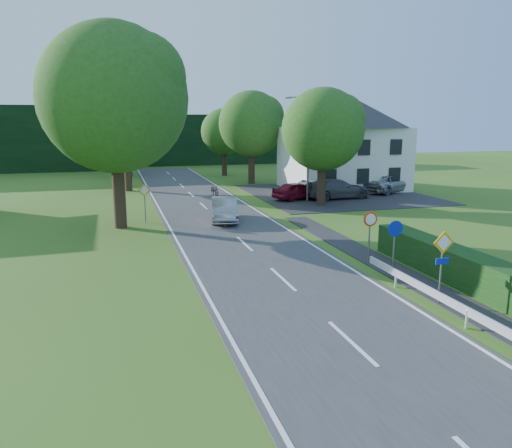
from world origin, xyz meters
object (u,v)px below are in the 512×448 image
object	(u,v)px
motorcycle	(215,190)
parked_car_silver_b	(388,183)
parked_car_grey	(337,189)
parked_car_red	(297,191)
parasol	(330,180)
parked_car_silver_a	(318,188)
moving_car	(225,209)
streetlight	(307,144)

from	to	relation	value
motorcycle	parked_car_silver_b	bearing A→B (deg)	-13.70
motorcycle	parked_car_grey	bearing A→B (deg)	-30.42
parked_car_red	parasol	xyz separation A→B (m)	(4.62, 3.98, 0.28)
parked_car_silver_a	parasol	bearing A→B (deg)	-42.95
moving_car	parked_car_red	world-z (taller)	moving_car
moving_car	parked_car_silver_b	xyz separation A→B (m)	(16.50, 8.58, 0.04)
parked_car_red	parked_car_grey	xyz separation A→B (m)	(3.25, -0.48, 0.09)
streetlight	motorcycle	xyz separation A→B (m)	(-6.26, 4.70, -3.93)
parked_car_silver_a	parasol	world-z (taller)	parasol
streetlight	parked_car_red	distance (m)	3.88
moving_car	parked_car_silver_b	world-z (taller)	parked_car_silver_b
motorcycle	parked_car_red	bearing A→B (deg)	-37.89
parked_car_silver_b	parasol	distance (m)	5.05
parked_car_silver_a	streetlight	bearing A→B (deg)	133.52
motorcycle	parked_car_silver_b	xyz separation A→B (m)	(15.00, -2.04, 0.28)
parked_car_silver_a	parasol	xyz separation A→B (m)	(2.34, 2.90, 0.29)
parked_car_grey	parked_car_red	bearing A→B (deg)	77.68
parked_car_silver_a	parasol	size ratio (longest dim) A/B	1.93
moving_car	parked_car_silver_b	bearing A→B (deg)	38.51
streetlight	parked_car_grey	bearing A→B (deg)	10.56
moving_car	parasol	size ratio (longest dim) A/B	2.06
parked_car_grey	parasol	world-z (taller)	parasol
streetlight	moving_car	bearing A→B (deg)	-142.67
parked_car_silver_a	motorcycle	bearing A→B (deg)	68.39
moving_car	parked_car_silver_a	world-z (taller)	moving_car
parked_car_red	parked_car_silver_b	world-z (taller)	parked_car_silver_b
parasol	parked_car_red	bearing A→B (deg)	-139.27
moving_car	parked_car_silver_a	bearing A→B (deg)	50.65
streetlight	parked_car_red	xyz separation A→B (m)	(-0.35, 1.02, -3.72)
parked_car_silver_a	parked_car_silver_b	size ratio (longest dim) A/B	0.75
motorcycle	parked_car_red	distance (m)	6.97
motorcycle	parasol	xyz separation A→B (m)	(10.53, 0.30, 0.48)
parasol	parked_car_grey	bearing A→B (deg)	-107.13
parked_car_silver_a	parked_car_red	bearing A→B (deg)	111.42
streetlight	parasol	world-z (taller)	streetlight
streetlight	parked_car_grey	distance (m)	4.68
streetlight	parasol	bearing A→B (deg)	49.50
streetlight	parked_car_grey	size ratio (longest dim) A/B	1.48
moving_car	parasol	bearing A→B (deg)	53.25
parked_car_red	parasol	size ratio (longest dim) A/B	1.89
moving_car	motorcycle	size ratio (longest dim) A/B	2.38
motorcycle	parked_car_red	xyz separation A→B (m)	(5.91, -3.68, 0.21)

